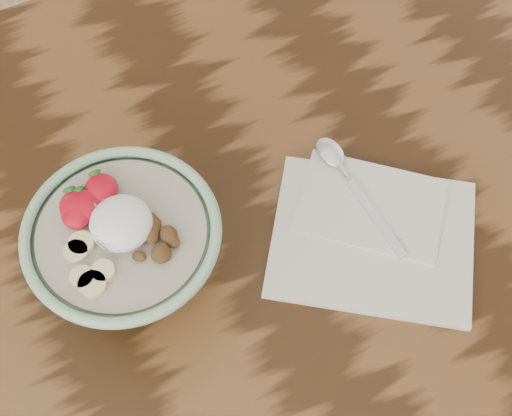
{
  "coord_description": "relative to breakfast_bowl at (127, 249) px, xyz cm",
  "views": [
    {
      "loc": [
        4.97,
        -37.29,
        150.51
      ],
      "look_at": [
        20.17,
        -5.95,
        87.08
      ],
      "focal_mm": 50.0,
      "sensor_mm": 36.0,
      "label": 1
    }
  ],
  "objects": [
    {
      "name": "breakfast_bowl",
      "position": [
        0.0,
        0.0,
        0.0
      ],
      "size": [
        20.54,
        20.54,
        14.07
      ],
      "rotation": [
        0.0,
        0.0,
        -0.05
      ],
      "color": "#8CBC95",
      "rests_on": "table"
    },
    {
      "name": "napkin",
      "position": [
        27.04,
        -7.14,
        -6.44
      ],
      "size": [
        29.93,
        28.89,
        1.44
      ],
      "rotation": [
        0.0,
        0.0,
        -0.62
      ],
      "color": "silver",
      "rests_on": "table"
    },
    {
      "name": "table",
      "position": [
        -6.82,
        1.96,
        -16.34
      ],
      "size": [
        160.0,
        90.0,
        75.0
      ],
      "color": "black",
      "rests_on": "ground"
    },
    {
      "name": "spoon",
      "position": [
        27.59,
        1.57,
        -5.21
      ],
      "size": [
        3.32,
        18.42,
        0.96
      ],
      "rotation": [
        0.0,
        0.0,
        0.05
      ],
      "color": "silver",
      "rests_on": "napkin"
    }
  ]
}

